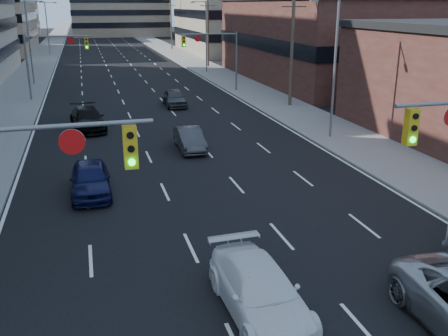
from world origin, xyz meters
TOP-DOWN VIEW (x-y plane):
  - road_surface at (0.00, 130.00)m, footprint 18.00×300.00m
  - sidewalk_left at (-11.50, 130.00)m, footprint 5.00×300.00m
  - sidewalk_right at (11.50, 130.00)m, footprint 5.00×300.00m
  - storefront_right_mid at (24.00, 50.00)m, footprint 20.00×30.00m
  - office_right_far at (25.00, 88.00)m, footprint 22.00×28.00m
  - bg_block_right at (32.00, 130.00)m, footprint 22.00×22.00m
  - signal_far_left at (-7.68, 45.00)m, footprint 6.09×0.33m
  - signal_far_right at (7.68, 45.00)m, footprint 6.09×0.33m
  - utility_pole_block at (12.20, 36.00)m, footprint 2.20×0.28m
  - utility_pole_midblock at (12.20, 66.00)m, footprint 2.20×0.28m
  - utility_pole_distant at (12.20, 96.00)m, footprint 2.20×0.28m
  - streetlight_left_mid at (-10.34, 55.00)m, footprint 2.03×0.22m
  - streetlight_left_far at (-10.34, 90.00)m, footprint 2.03×0.22m
  - streetlight_right_near at (10.34, 25.00)m, footprint 2.03×0.22m
  - streetlight_right_far at (10.34, 60.00)m, footprint 2.03×0.22m
  - white_van at (-0.71, 7.49)m, footprint 2.21×5.08m
  - sedan_blue at (-5.20, 18.69)m, footprint 1.82×4.51m
  - sedan_grey_center at (0.88, 24.87)m, footprint 1.48×4.13m
  - sedan_black_far at (-5.09, 32.03)m, footprint 2.71×5.55m
  - sedan_grey_right at (2.43, 38.88)m, footprint 1.82×4.40m

SIDE VIEW (x-z plane):
  - road_surface at x=0.00m, z-range 0.00..0.02m
  - sidewalk_left at x=-11.50m, z-range 0.00..0.15m
  - sidewalk_right at x=11.50m, z-range 0.00..0.15m
  - sedan_grey_center at x=0.88m, z-range 0.00..1.35m
  - white_van at x=-0.71m, z-range 0.00..1.46m
  - sedan_grey_right at x=2.43m, z-range 0.00..1.49m
  - sedan_blue at x=-5.20m, z-range 0.00..1.54m
  - sedan_black_far at x=-5.09m, z-range 0.00..1.56m
  - signal_far_left at x=-7.68m, z-range 1.30..7.30m
  - signal_far_right at x=7.68m, z-range 1.30..7.30m
  - storefront_right_mid at x=24.00m, z-range 0.00..9.00m
  - streetlight_left_mid at x=-10.34m, z-range 0.55..9.55m
  - streetlight_left_far at x=-10.34m, z-range 0.55..9.55m
  - streetlight_right_near at x=10.34m, z-range 0.55..9.55m
  - streetlight_right_far at x=10.34m, z-range 0.55..9.55m
  - utility_pole_block at x=12.20m, z-range 0.28..11.28m
  - utility_pole_midblock at x=12.20m, z-range 0.28..11.28m
  - utility_pole_distant at x=12.20m, z-range 0.28..11.28m
  - bg_block_right at x=32.00m, z-range 0.00..12.00m
  - office_right_far at x=25.00m, z-range 0.00..14.00m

